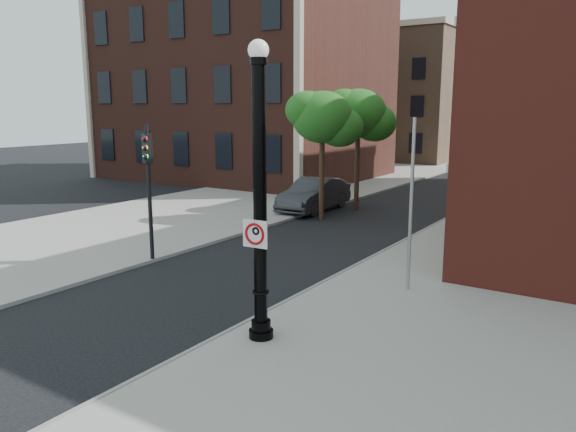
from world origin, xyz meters
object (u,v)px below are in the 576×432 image
Objects in this scene: no_parking_sign at (255,234)px; traffic_signal_left at (148,171)px; parked_car at (314,195)px; lamppost at (260,210)px; traffic_signal_right at (474,171)px.

traffic_signal_left is (-6.99, 3.49, 0.58)m from no_parking_sign.
no_parking_sign reaches higher than parked_car.
lamppost reaches higher than traffic_signal_right.
traffic_signal_left is 10.92m from traffic_signal_right.
parked_car is (-7.26, 14.73, -1.72)m from no_parking_sign.
traffic_signal_left is at bearing 149.15° from no_parking_sign.
traffic_signal_left is 1.02× the size of traffic_signal_right.
no_parking_sign is 0.13× the size of traffic_signal_left.
no_parking_sign is 10.00m from traffic_signal_right.
traffic_signal_left is at bearing -91.01° from parked_car.
traffic_signal_right is at bearing 74.65° from no_parking_sign.
no_parking_sign is 16.52m from parked_car.
parked_car is 1.09× the size of traffic_signal_left.
no_parking_sign is at bearing -3.54° from traffic_signal_left.
no_parking_sign is at bearing -66.15° from parked_car.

